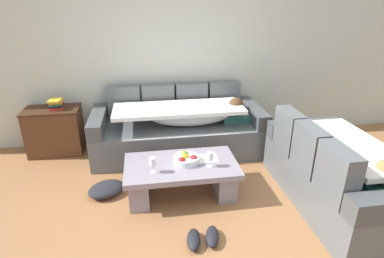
{
  "coord_description": "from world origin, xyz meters",
  "views": [
    {
      "loc": [
        -0.49,
        -2.32,
        2.02
      ],
      "look_at": [
        0.05,
        1.08,
        0.55
      ],
      "focal_mm": 29.13,
      "sensor_mm": 36.0,
      "label": 1
    }
  ],
  "objects_px": {
    "side_cabinet": "(55,131)",
    "pair_of_shoes": "(203,238)",
    "coffee_table": "(181,175)",
    "couch_along_wall": "(181,129)",
    "book_stack_on_cabinet": "(56,104)",
    "couch_near_window": "(338,174)",
    "wine_glass_near_right": "(210,157)",
    "crumpled_garment": "(106,189)",
    "fruit_bowl": "(186,159)",
    "open_magazine": "(205,159)",
    "wine_glass_near_left": "(153,162)"
  },
  "relations": [
    {
      "from": "book_stack_on_cabinet",
      "to": "crumpled_garment",
      "type": "height_order",
      "value": "book_stack_on_cabinet"
    },
    {
      "from": "wine_glass_near_left",
      "to": "book_stack_on_cabinet",
      "type": "distance_m",
      "value": 1.87
    },
    {
      "from": "couch_near_window",
      "to": "crumpled_garment",
      "type": "xyz_separation_m",
      "value": [
        -2.39,
        0.53,
        -0.27
      ]
    },
    {
      "from": "fruit_bowl",
      "to": "side_cabinet",
      "type": "bearing_deg",
      "value": 142.32
    },
    {
      "from": "open_magazine",
      "to": "side_cabinet",
      "type": "xyz_separation_m",
      "value": [
        -1.86,
        1.22,
        -0.06
      ]
    },
    {
      "from": "couch_near_window",
      "to": "book_stack_on_cabinet",
      "type": "height_order",
      "value": "couch_near_window"
    },
    {
      "from": "open_magazine",
      "to": "crumpled_garment",
      "type": "relative_size",
      "value": 0.7
    },
    {
      "from": "wine_glass_near_right",
      "to": "open_magazine",
      "type": "distance_m",
      "value": 0.2
    },
    {
      "from": "couch_along_wall",
      "to": "open_magazine",
      "type": "relative_size",
      "value": 8.18
    },
    {
      "from": "couch_near_window",
      "to": "crumpled_garment",
      "type": "height_order",
      "value": "couch_near_window"
    },
    {
      "from": "coffee_table",
      "to": "crumpled_garment",
      "type": "relative_size",
      "value": 3.0
    },
    {
      "from": "coffee_table",
      "to": "side_cabinet",
      "type": "xyz_separation_m",
      "value": [
        -1.58,
        1.28,
        0.08
      ]
    },
    {
      "from": "crumpled_garment",
      "to": "side_cabinet",
      "type": "bearing_deg",
      "value": 123.48
    },
    {
      "from": "pair_of_shoes",
      "to": "open_magazine",
      "type": "bearing_deg",
      "value": 77.7
    },
    {
      "from": "couch_along_wall",
      "to": "pair_of_shoes",
      "type": "height_order",
      "value": "couch_along_wall"
    },
    {
      "from": "side_cabinet",
      "to": "coffee_table",
      "type": "bearing_deg",
      "value": -38.96
    },
    {
      "from": "wine_glass_near_left",
      "to": "open_magazine",
      "type": "height_order",
      "value": "wine_glass_near_left"
    },
    {
      "from": "coffee_table",
      "to": "pair_of_shoes",
      "type": "distance_m",
      "value": 0.8
    },
    {
      "from": "fruit_bowl",
      "to": "open_magazine",
      "type": "distance_m",
      "value": 0.22
    },
    {
      "from": "couch_near_window",
      "to": "wine_glass_near_left",
      "type": "bearing_deg",
      "value": 82.0
    },
    {
      "from": "open_magazine",
      "to": "crumpled_garment",
      "type": "xyz_separation_m",
      "value": [
        -1.09,
        0.07,
        -0.33
      ]
    },
    {
      "from": "side_cabinet",
      "to": "pair_of_shoes",
      "type": "height_order",
      "value": "side_cabinet"
    },
    {
      "from": "book_stack_on_cabinet",
      "to": "crumpled_garment",
      "type": "xyz_separation_m",
      "value": [
        0.69,
        -1.15,
        -0.65
      ]
    },
    {
      "from": "wine_glass_near_right",
      "to": "side_cabinet",
      "type": "bearing_deg",
      "value": 143.43
    },
    {
      "from": "couch_near_window",
      "to": "open_magazine",
      "type": "distance_m",
      "value": 1.38
    },
    {
      "from": "couch_near_window",
      "to": "coffee_table",
      "type": "bearing_deg",
      "value": 75.82
    },
    {
      "from": "couch_along_wall",
      "to": "wine_glass_near_left",
      "type": "xyz_separation_m",
      "value": [
        -0.43,
        -1.19,
        0.16
      ]
    },
    {
      "from": "couch_near_window",
      "to": "pair_of_shoes",
      "type": "relative_size",
      "value": 5.12
    },
    {
      "from": "side_cabinet",
      "to": "crumpled_garment",
      "type": "height_order",
      "value": "side_cabinet"
    },
    {
      "from": "couch_near_window",
      "to": "book_stack_on_cabinet",
      "type": "relative_size",
      "value": 7.93
    },
    {
      "from": "couch_along_wall",
      "to": "coffee_table",
      "type": "distance_m",
      "value": 1.07
    },
    {
      "from": "wine_glass_near_left",
      "to": "open_magazine",
      "type": "distance_m",
      "value": 0.61
    },
    {
      "from": "coffee_table",
      "to": "fruit_bowl",
      "type": "bearing_deg",
      "value": 13.41
    },
    {
      "from": "wine_glass_near_left",
      "to": "book_stack_on_cabinet",
      "type": "xyz_separation_m",
      "value": [
        -1.2,
        1.41,
        0.21
      ]
    },
    {
      "from": "couch_along_wall",
      "to": "book_stack_on_cabinet",
      "type": "relative_size",
      "value": 10.45
    },
    {
      "from": "book_stack_on_cabinet",
      "to": "wine_glass_near_right",
      "type": "bearing_deg",
      "value": -37.66
    },
    {
      "from": "wine_glass_near_left",
      "to": "book_stack_on_cabinet",
      "type": "relative_size",
      "value": 0.76
    },
    {
      "from": "couch_near_window",
      "to": "open_magazine",
      "type": "height_order",
      "value": "couch_near_window"
    },
    {
      "from": "side_cabinet",
      "to": "pair_of_shoes",
      "type": "bearing_deg",
      "value": -50.73
    },
    {
      "from": "couch_near_window",
      "to": "wine_glass_near_right",
      "type": "xyz_separation_m",
      "value": [
        -1.28,
        0.29,
        0.16
      ]
    },
    {
      "from": "couch_near_window",
      "to": "wine_glass_near_left",
      "type": "distance_m",
      "value": 1.9
    },
    {
      "from": "couch_near_window",
      "to": "fruit_bowl",
      "type": "xyz_separation_m",
      "value": [
        -1.52,
        0.41,
        0.09
      ]
    },
    {
      "from": "wine_glass_near_right",
      "to": "coffee_table",
      "type": "bearing_deg",
      "value": 159.49
    },
    {
      "from": "coffee_table",
      "to": "pair_of_shoes",
      "type": "relative_size",
      "value": 3.53
    },
    {
      "from": "side_cabinet",
      "to": "open_magazine",
      "type": "bearing_deg",
      "value": -33.43
    },
    {
      "from": "couch_near_window",
      "to": "side_cabinet",
      "type": "xyz_separation_m",
      "value": [
        -3.16,
        1.68,
        -0.01
      ]
    },
    {
      "from": "wine_glass_near_right",
      "to": "pair_of_shoes",
      "type": "distance_m",
      "value": 0.82
    },
    {
      "from": "wine_glass_near_left",
      "to": "pair_of_shoes",
      "type": "bearing_deg",
      "value": -58.14
    },
    {
      "from": "open_magazine",
      "to": "wine_glass_near_right",
      "type": "bearing_deg",
      "value": -83.86
    },
    {
      "from": "coffee_table",
      "to": "wine_glass_near_left",
      "type": "relative_size",
      "value": 7.23
    }
  ]
}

